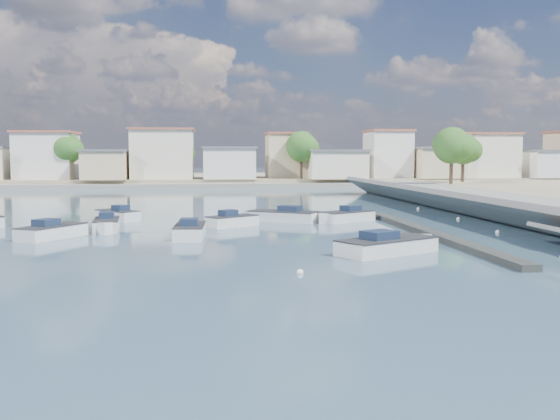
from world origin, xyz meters
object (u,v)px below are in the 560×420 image
(motorboat_c, at_px, (280,216))
(motorboat_f, at_px, (116,216))
(motorboat_h, at_px, (391,246))
(motorboat_d, at_px, (344,217))
(motorboat_b, at_px, (235,221))
(motorboat_g, at_px, (106,226))
(motorboat_a, at_px, (190,231))
(motorboat_e, at_px, (55,232))

(motorboat_c, bearing_deg, motorboat_f, 170.79)
(motorboat_h, bearing_deg, motorboat_d, 86.62)
(motorboat_b, bearing_deg, motorboat_g, -169.34)
(motorboat_a, relative_size, motorboat_f, 1.28)
(motorboat_g, height_order, motorboat_h, same)
(motorboat_d, distance_m, motorboat_g, 18.31)
(motorboat_b, height_order, motorboat_h, same)
(motorboat_a, relative_size, motorboat_c, 0.89)
(motorboat_b, height_order, motorboat_f, same)
(motorboat_a, relative_size, motorboat_e, 1.05)
(motorboat_b, xyz_separation_m, motorboat_c, (3.81, 3.48, 0.00))
(motorboat_c, xyz_separation_m, motorboat_d, (5.00, -1.10, -0.00))
(motorboat_c, bearing_deg, motorboat_d, -12.42)
(motorboat_d, relative_size, motorboat_g, 1.01)
(motorboat_e, relative_size, motorboat_h, 0.81)
(motorboat_f, bearing_deg, motorboat_c, -9.21)
(motorboat_a, distance_m, motorboat_g, 7.07)
(motorboat_a, distance_m, motorboat_h, 13.64)
(motorboat_a, height_order, motorboat_e, same)
(motorboat_b, distance_m, motorboat_d, 9.13)
(motorboat_e, relative_size, motorboat_g, 1.01)
(motorboat_a, relative_size, motorboat_d, 1.06)
(motorboat_a, distance_m, motorboat_c, 11.41)
(motorboat_e, distance_m, motorboat_h, 21.43)
(motorboat_b, bearing_deg, motorboat_c, 42.35)
(motorboat_a, height_order, motorboat_g, same)
(motorboat_e, bearing_deg, motorboat_c, 28.63)
(motorboat_c, distance_m, motorboat_d, 5.12)
(motorboat_c, height_order, motorboat_d, same)
(motorboat_c, relative_size, motorboat_g, 1.21)
(motorboat_a, height_order, motorboat_f, same)
(motorboat_e, bearing_deg, motorboat_d, 19.78)
(motorboat_a, height_order, motorboat_d, same)
(motorboat_b, xyz_separation_m, motorboat_e, (-11.75, -5.02, 0.00))
(motorboat_e, relative_size, motorboat_f, 1.21)
(motorboat_a, relative_size, motorboat_g, 1.07)
(motorboat_f, xyz_separation_m, motorboat_h, (17.28, -19.28, 0.00))
(motorboat_c, relative_size, motorboat_h, 0.97)
(motorboat_a, relative_size, motorboat_h, 0.86)
(motorboat_a, bearing_deg, motorboat_b, 60.72)
(motorboat_e, xyz_separation_m, motorboat_g, (2.71, 3.32, 0.00))
(motorboat_h, bearing_deg, motorboat_c, 103.30)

